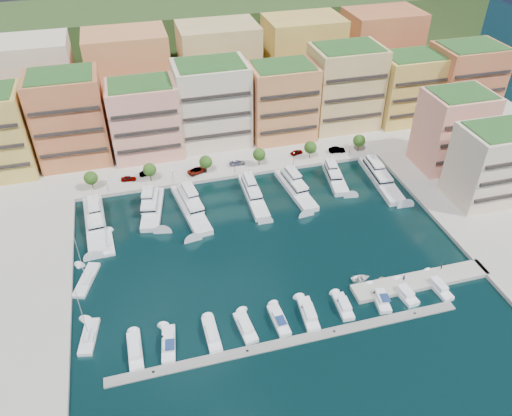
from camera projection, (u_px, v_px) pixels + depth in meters
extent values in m
plane|color=black|center=(264.00, 243.00, 122.07)|extent=(400.00, 400.00, 0.00)
cube|color=#9E998E|center=(214.00, 128.00, 169.99)|extent=(220.00, 64.00, 2.00)
cube|color=#9E998E|center=(503.00, 222.00, 128.92)|extent=(34.00, 76.00, 2.00)
cube|color=#223616|center=(191.00, 76.00, 207.10)|extent=(240.00, 40.00, 58.00)
cube|color=gray|center=(291.00, 342.00, 98.24)|extent=(72.00, 2.20, 0.35)
cube|color=#9E998E|center=(420.00, 282.00, 111.37)|extent=(32.00, 5.00, 2.00)
cube|color=#BE773F|center=(70.00, 119.00, 144.63)|extent=(20.00, 16.00, 26.00)
cube|color=black|center=(69.00, 133.00, 138.26)|extent=(18.40, 0.50, 0.90)
cube|color=#285321|center=(59.00, 75.00, 136.61)|extent=(17.60, 14.08, 0.80)
cube|color=#E58A7F|center=(145.00, 120.00, 148.70)|extent=(20.00, 15.00, 22.00)
cube|color=black|center=(147.00, 132.00, 142.71)|extent=(18.40, 0.50, 0.90)
cube|color=#285321|center=(139.00, 84.00, 141.88)|extent=(17.60, 13.20, 0.80)
cube|color=beige|center=(212.00, 105.00, 153.76)|extent=(22.00, 16.00, 25.00)
cube|color=black|center=(218.00, 116.00, 147.39)|extent=(20.24, 0.50, 0.90)
cube|color=#285321|center=(210.00, 64.00, 146.04)|extent=(19.36, 14.08, 0.80)
cube|color=#C7794A|center=(282.00, 102.00, 157.44)|extent=(20.00, 15.00, 23.00)
cube|color=black|center=(290.00, 113.00, 151.45)|extent=(18.40, 0.50, 0.90)
cube|color=#285321|center=(283.00, 66.00, 150.32)|extent=(17.60, 13.20, 0.80)
cube|color=#DFBB76|center=(344.00, 88.00, 162.72)|extent=(22.00, 16.00, 26.00)
cube|color=black|center=(355.00, 98.00, 156.34)|extent=(20.24, 0.50, 0.90)
cube|color=#285321|center=(349.00, 47.00, 154.70)|extent=(19.36, 14.08, 0.80)
cube|color=#DABA4F|center=(407.00, 89.00, 166.99)|extent=(20.00, 15.00, 22.00)
cube|color=black|center=(419.00, 98.00, 161.00)|extent=(18.40, 0.50, 0.90)
cube|color=#285321|center=(413.00, 56.00, 160.17)|extent=(17.60, 13.20, 0.80)
cube|color=#BE773F|center=(464.00, 82.00, 169.05)|extent=(22.00, 16.00, 24.00)
cube|color=black|center=(478.00, 92.00, 162.68)|extent=(20.24, 0.50, 0.90)
cube|color=#285321|center=(473.00, 46.00, 161.63)|extent=(19.36, 14.08, 0.80)
cube|color=#E58A7F|center=(452.00, 131.00, 143.38)|extent=(18.00, 14.00, 22.00)
cube|color=black|center=(467.00, 143.00, 137.78)|extent=(16.56, 0.50, 0.90)
cube|color=#285321|center=(462.00, 93.00, 136.56)|extent=(15.84, 12.32, 0.80)
cube|color=beige|center=(491.00, 166.00, 130.07)|extent=(18.00, 14.00, 20.00)
cube|color=black|center=(509.00, 180.00, 124.46)|extent=(16.56, 0.50, 0.90)
cube|color=#285321|center=(502.00, 130.00, 123.84)|extent=(15.84, 12.32, 0.80)
cube|color=beige|center=(34.00, 87.00, 158.13)|extent=(26.00, 18.00, 30.00)
cube|color=#C7794A|center=(130.00, 78.00, 164.44)|extent=(26.00, 18.00, 30.00)
cube|color=#DFBB76|center=(219.00, 69.00, 170.75)|extent=(26.00, 18.00, 30.00)
cube|color=#DABA4F|center=(302.00, 61.00, 177.05)|extent=(26.00, 18.00, 30.00)
cube|color=#BE773F|center=(379.00, 53.00, 183.36)|extent=(26.00, 18.00, 30.00)
cylinder|color=#473323|center=(92.00, 185.00, 138.06)|extent=(0.24, 0.24, 3.00)
sphere|color=#1E4012|center=(91.00, 178.00, 136.71)|extent=(3.80, 3.80, 3.80)
cylinder|color=#473323|center=(151.00, 176.00, 141.42)|extent=(0.24, 0.24, 3.00)
sphere|color=#1E4012|center=(150.00, 170.00, 140.07)|extent=(3.80, 3.80, 3.80)
cylinder|color=#473323|center=(206.00, 169.00, 144.78)|extent=(0.24, 0.24, 3.00)
sphere|color=#1E4012|center=(206.00, 162.00, 143.44)|extent=(3.80, 3.80, 3.80)
cylinder|color=#473323|center=(259.00, 161.00, 148.15)|extent=(0.24, 0.24, 3.00)
sphere|color=#1E4012|center=(259.00, 154.00, 146.80)|extent=(3.80, 3.80, 3.80)
cylinder|color=#473323|center=(310.00, 154.00, 151.51)|extent=(0.24, 0.24, 3.00)
sphere|color=#1E4012|center=(310.00, 147.00, 150.17)|extent=(3.80, 3.80, 3.80)
cylinder|color=#473323|center=(358.00, 147.00, 154.88)|extent=(0.24, 0.24, 3.00)
sphere|color=#1E4012|center=(359.00, 141.00, 153.53)|extent=(3.80, 3.80, 3.80)
cylinder|color=black|center=(107.00, 186.00, 136.82)|extent=(0.10, 0.10, 4.00)
sphere|color=#FFF2CC|center=(106.00, 179.00, 135.59)|extent=(0.30, 0.30, 0.30)
cylinder|color=black|center=(173.00, 176.00, 140.60)|extent=(0.10, 0.10, 4.00)
sphere|color=#FFF2CC|center=(172.00, 170.00, 139.38)|extent=(0.30, 0.30, 0.30)
cylinder|color=black|center=(235.00, 167.00, 144.39)|extent=(0.10, 0.10, 4.00)
sphere|color=#FFF2CC|center=(235.00, 161.00, 143.16)|extent=(0.30, 0.30, 0.30)
cylinder|color=black|center=(294.00, 159.00, 148.17)|extent=(0.10, 0.10, 4.00)
sphere|color=#FFF2CC|center=(294.00, 153.00, 146.95)|extent=(0.30, 0.30, 0.30)
cylinder|color=black|center=(350.00, 151.00, 151.96)|extent=(0.10, 0.10, 4.00)
sphere|color=#FFF2CC|center=(350.00, 145.00, 150.73)|extent=(0.30, 0.30, 0.30)
cube|color=silver|center=(96.00, 226.00, 127.01)|extent=(6.26, 23.34, 2.30)
cube|color=silver|center=(94.00, 214.00, 127.57)|extent=(4.74, 12.92, 1.80)
cube|color=black|center=(94.00, 214.00, 127.57)|extent=(4.81, 12.98, 0.55)
cube|color=silver|center=(93.00, 205.00, 128.04)|extent=(3.33, 7.09, 1.40)
cylinder|color=#B2B2B7|center=(92.00, 197.00, 128.16)|extent=(0.14, 0.14, 1.80)
cube|color=silver|center=(153.00, 211.00, 132.13)|extent=(7.96, 18.39, 2.30)
cube|color=silver|center=(151.00, 200.00, 132.28)|extent=(5.62, 10.35, 1.80)
cube|color=black|center=(151.00, 200.00, 132.28)|extent=(5.69, 10.42, 0.55)
cube|color=silver|center=(150.00, 193.00, 132.42)|extent=(3.76, 5.78, 1.40)
cylinder|color=#B2B2B7|center=(149.00, 185.00, 132.29)|extent=(0.14, 0.14, 1.80)
cube|color=black|center=(153.00, 212.00, 132.39)|extent=(8.02, 18.45, 0.35)
cube|color=silver|center=(191.00, 210.00, 132.22)|extent=(7.86, 23.36, 2.30)
cube|color=silver|center=(189.00, 199.00, 132.76)|extent=(5.56, 13.02, 1.80)
cube|color=black|center=(189.00, 199.00, 132.76)|extent=(5.63, 13.09, 0.55)
cube|color=silver|center=(188.00, 190.00, 133.22)|extent=(3.74, 7.20, 1.40)
cylinder|color=#B2B2B7|center=(186.00, 183.00, 133.33)|extent=(0.14, 0.14, 1.80)
cube|color=silver|center=(254.00, 198.00, 136.78)|extent=(4.45, 20.72, 2.30)
cube|color=silver|center=(252.00, 188.00, 137.15)|extent=(3.54, 11.42, 1.80)
cube|color=black|center=(252.00, 188.00, 137.15)|extent=(3.60, 11.48, 0.55)
cube|color=silver|center=(250.00, 179.00, 137.47)|extent=(2.55, 6.24, 1.40)
cylinder|color=#B2B2B7|center=(249.00, 172.00, 137.46)|extent=(0.14, 0.14, 1.80)
cube|color=silver|center=(296.00, 191.00, 139.32)|extent=(6.40, 21.02, 2.30)
cube|color=silver|center=(293.00, 181.00, 139.69)|extent=(4.69, 11.68, 1.80)
cube|color=black|center=(293.00, 181.00, 139.69)|extent=(4.76, 11.74, 0.55)
cube|color=silver|center=(292.00, 173.00, 140.01)|extent=(3.22, 6.43, 1.40)
cylinder|color=#B2B2B7|center=(291.00, 166.00, 140.01)|extent=(0.14, 0.14, 1.80)
cube|color=black|center=(295.00, 192.00, 139.59)|extent=(6.45, 21.07, 0.35)
cube|color=silver|center=(335.00, 180.00, 143.87)|extent=(6.39, 16.35, 2.30)
cube|color=silver|center=(334.00, 171.00, 143.87)|extent=(4.62, 9.16, 1.80)
cube|color=black|center=(334.00, 171.00, 143.87)|extent=(4.69, 9.22, 0.55)
cube|color=silver|center=(333.00, 164.00, 143.90)|extent=(3.14, 5.09, 1.40)
cylinder|color=#B2B2B7|center=(332.00, 158.00, 143.68)|extent=(0.14, 0.14, 1.80)
cube|color=silver|center=(381.00, 181.00, 143.45)|extent=(6.55, 24.10, 2.30)
cube|color=silver|center=(378.00, 171.00, 144.06)|extent=(4.91, 13.35, 1.80)
cube|color=black|center=(378.00, 171.00, 144.06)|extent=(4.98, 13.41, 0.55)
cube|color=silver|center=(376.00, 163.00, 144.57)|extent=(3.42, 7.33, 1.40)
cylinder|color=#B2B2B7|center=(375.00, 155.00, 144.72)|extent=(0.14, 0.14, 1.80)
cube|color=white|center=(135.00, 352.00, 96.06)|extent=(2.70, 9.03, 1.40)
cube|color=white|center=(134.00, 349.00, 94.93)|extent=(2.09, 4.34, 1.10)
cube|color=black|center=(134.00, 343.00, 96.48)|extent=(1.89, 0.12, 0.55)
cube|color=white|center=(169.00, 345.00, 97.42)|extent=(3.68, 9.08, 1.40)
cube|color=white|center=(168.00, 342.00, 96.30)|extent=(2.54, 4.46, 1.10)
cube|color=black|center=(167.00, 336.00, 97.81)|extent=(1.86, 0.33, 0.55)
cube|color=navy|center=(169.00, 345.00, 95.05)|extent=(2.13, 2.85, 0.12)
cube|color=white|center=(212.00, 335.00, 99.22)|extent=(2.65, 8.84, 1.40)
cube|color=white|center=(212.00, 333.00, 98.10)|extent=(2.04, 4.25, 1.10)
cube|color=black|center=(210.00, 327.00, 99.62)|extent=(1.84, 0.12, 0.55)
cube|color=white|center=(246.00, 328.00, 100.68)|extent=(3.48, 8.27, 1.40)
cube|color=white|center=(246.00, 325.00, 99.59)|extent=(2.48, 4.05, 1.10)
cube|color=black|center=(244.00, 320.00, 100.98)|extent=(1.95, 0.29, 0.55)
cube|color=white|center=(279.00, 321.00, 102.16)|extent=(2.84, 8.32, 1.40)
cube|color=white|center=(280.00, 318.00, 101.06)|extent=(2.11, 4.03, 1.10)
cube|color=black|center=(277.00, 313.00, 102.48)|extent=(1.79, 0.18, 0.55)
cube|color=navy|center=(281.00, 320.00, 99.88)|extent=(1.84, 2.54, 0.12)
cube|color=white|center=(308.00, 315.00, 103.50)|extent=(3.47, 9.21, 1.40)
cube|color=white|center=(309.00, 312.00, 102.38)|extent=(2.48, 4.49, 1.10)
cube|color=black|center=(306.00, 306.00, 103.92)|extent=(1.97, 0.26, 0.55)
cube|color=white|center=(343.00, 307.00, 105.14)|extent=(2.98, 7.48, 1.40)
cube|color=white|center=(344.00, 304.00, 104.08)|extent=(2.20, 3.63, 1.10)
cube|color=black|center=(342.00, 300.00, 105.37)|extent=(1.84, 0.21, 0.55)
cube|color=white|center=(380.00, 299.00, 106.93)|extent=(3.65, 8.16, 1.40)
cube|color=white|center=(382.00, 296.00, 105.85)|extent=(2.52, 4.02, 1.10)
cube|color=black|center=(378.00, 292.00, 107.22)|extent=(1.86, 0.36, 0.55)
cube|color=navy|center=(384.00, 298.00, 104.70)|extent=(2.12, 2.59, 0.12)
cube|color=white|center=(404.00, 294.00, 108.14)|extent=(3.63, 7.58, 1.40)
cube|color=white|center=(406.00, 291.00, 107.08)|extent=(2.57, 3.74, 1.10)
cube|color=black|center=(402.00, 287.00, 108.36)|extent=(1.98, 0.34, 0.55)
cube|color=white|center=(437.00, 287.00, 109.84)|extent=(3.15, 8.83, 1.40)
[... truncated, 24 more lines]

